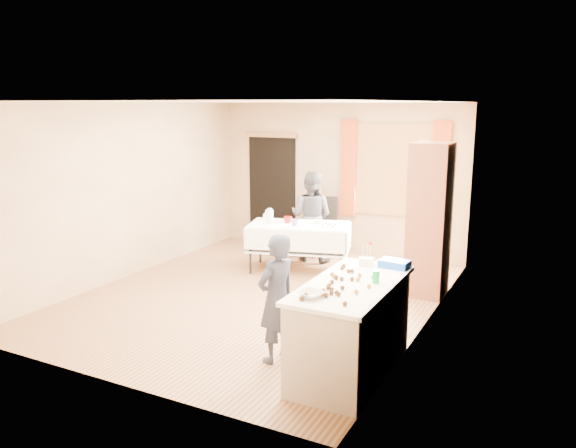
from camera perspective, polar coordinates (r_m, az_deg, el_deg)
The scene contains 29 objects.
floor at distance 7.75m, azimuth -2.85°, elevation -7.38°, with size 4.50×5.50×0.02m, color #9E7047.
ceiling at distance 7.31m, azimuth -3.07°, elevation 12.38°, with size 4.50×5.50×0.02m, color white.
wall_back at distance 9.88m, azimuth 5.11°, elevation 4.65°, with size 4.50×0.02×2.60m, color tan.
wall_front at distance 5.27m, azimuth -18.16°, elevation -2.48°, with size 4.50×0.02×2.60m, color tan.
wall_left at distance 8.76m, azimuth -15.89°, elevation 3.28°, with size 0.02×5.50×2.60m, color tan.
wall_right at distance 6.60m, azimuth 14.29°, elevation 0.61°, with size 0.02×5.50×2.60m, color tan.
window_frame at distance 9.49m, azimuth 10.66°, elevation 5.40°, with size 1.32×0.06×1.52m, color olive.
window_pane at distance 9.47m, azimuth 10.64°, elevation 5.39°, with size 1.20×0.02×1.40m, color white.
curtain_left at distance 9.69m, azimuth 6.14°, elevation 5.67°, with size 0.28×0.06×1.65m, color #A8441A.
curtain_right at distance 9.25m, azimuth 15.22°, elevation 5.02°, with size 0.28×0.06×1.65m, color #A8441A.
doorway at distance 10.44m, azimuth -1.62°, elevation 3.43°, with size 0.95×0.04×2.00m, color black.
door_lintel at distance 10.31m, azimuth -1.73°, elevation 9.02°, with size 1.05×0.06×0.08m, color olive.
cabinet at distance 7.81m, azimuth 14.17°, elevation 0.40°, with size 0.50×0.60×2.08m, color brown.
counter at distance 5.54m, azimuth 6.41°, elevation -10.44°, with size 0.77×1.63×0.91m.
party_table at distance 8.77m, azimuth 1.11°, elevation -1.94°, with size 1.73×1.21×0.75m.
chair at distance 9.72m, azimuth 3.69°, elevation -1.45°, with size 0.53×0.53×1.00m.
girl at distance 5.68m, azimuth -1.16°, elevation -7.57°, with size 0.44×0.55×1.32m, color #252A3F.
woman at distance 9.30m, azimuth 2.36°, elevation 0.79°, with size 0.75×0.59×1.50m, color black.
soda_can at distance 5.40m, azimuth 8.93°, elevation -5.31°, with size 0.07×0.07×0.12m, color #0C8833.
mixing_bowl at distance 4.96m, azimuth 2.33°, elevation -7.15°, with size 0.27×0.27×0.05m, color white.
foam_block at distance 5.96m, azimuth 7.96°, elevation -3.81°, with size 0.15×0.10×0.08m, color white.
blue_basket at distance 5.93m, azimuth 10.78°, elevation -3.98°, with size 0.30×0.20×0.08m, color blue.
pitcher at distance 8.69m, azimuth -1.86°, elevation 0.73°, with size 0.11×0.11×0.22m, color silver.
cup_red at distance 8.77m, azimuth -0.02°, elevation 0.45°, with size 0.18×0.18×0.10m, color #B30803.
cup_rainbow at distance 8.54m, azimuth 0.69°, elevation 0.13°, with size 0.11×0.11×0.11m, color red.
small_bowl at distance 8.77m, azimuth 3.07°, elevation 0.25°, with size 0.18×0.18×0.05m, color white.
pastry_tray at distance 8.53m, azimuth 4.23°, elevation -0.20°, with size 0.28×0.20×0.02m, color white.
bottle at distance 8.94m, azimuth -2.26°, elevation 0.88°, with size 0.10×0.10×0.17m, color white.
cake_balls at distance 5.25m, azimuth 4.90°, elevation -6.15°, with size 0.51×1.14×0.04m.
Camera 1 is at (3.67, -6.32, 2.57)m, focal length 35.00 mm.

